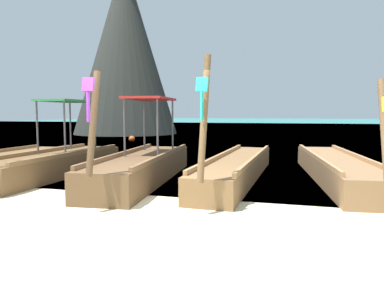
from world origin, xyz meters
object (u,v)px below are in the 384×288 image
at_px(longtail_boat_yellow_ribbon, 336,169).
at_px(longtail_boat_orange_ribbon, 55,163).
at_px(longtail_boat_pink_ribbon, 0,162).
at_px(longtail_boat_violet_ribbon, 143,166).
at_px(karst_rock, 123,50).
at_px(longtail_boat_turquoise_ribbon, 237,168).
at_px(mooring_buoy_near, 132,139).

bearing_deg(longtail_boat_yellow_ribbon, longtail_boat_orange_ribbon, -169.23).
height_order(longtail_boat_pink_ribbon, longtail_boat_violet_ribbon, longtail_boat_violet_ribbon).
xyz_separation_m(longtail_boat_violet_ribbon, karst_rock, (-10.28, 19.95, 6.77)).
bearing_deg(longtail_boat_orange_ribbon, longtail_boat_turquoise_ribbon, 9.48).
bearing_deg(longtail_boat_turquoise_ribbon, longtail_boat_violet_ribbon, -159.43).
distance_m(longtail_boat_yellow_ribbon, karst_rock, 24.84).
bearing_deg(longtail_boat_violet_ribbon, longtail_boat_orange_ribbon, 179.21).
distance_m(longtail_boat_orange_ribbon, karst_rock, 22.38).
bearing_deg(longtail_boat_orange_ribbon, mooring_buoy_near, 104.74).
bearing_deg(longtail_boat_turquoise_ribbon, karst_rock, 123.42).
relative_size(longtail_boat_orange_ribbon, karst_rock, 0.40).
height_order(longtail_boat_pink_ribbon, longtail_boat_yellow_ribbon, longtail_boat_pink_ribbon).
height_order(longtail_boat_yellow_ribbon, mooring_buoy_near, longtail_boat_yellow_ribbon).
relative_size(longtail_boat_violet_ribbon, longtail_boat_turquoise_ribbon, 0.86).
xyz_separation_m(longtail_boat_pink_ribbon, karst_rock, (-5.36, 19.50, 6.92)).
height_order(longtail_boat_turquoise_ribbon, longtail_boat_yellow_ribbon, longtail_boat_turquoise_ribbon).
bearing_deg(mooring_buoy_near, longtail_boat_pink_ribbon, -86.06).
bearing_deg(mooring_buoy_near, longtail_boat_violet_ribbon, -63.75).
xyz_separation_m(longtail_boat_yellow_ribbon, mooring_buoy_near, (-10.50, 10.07, -0.11)).
height_order(longtail_boat_pink_ribbon, mooring_buoy_near, longtail_boat_pink_ribbon).
relative_size(longtail_boat_yellow_ribbon, karst_rock, 0.47).
xyz_separation_m(longtail_boat_violet_ribbon, longtail_boat_yellow_ribbon, (4.82, 1.46, -0.08)).
bearing_deg(mooring_buoy_near, longtail_boat_orange_ribbon, -75.26).
height_order(longtail_boat_orange_ribbon, longtail_boat_violet_ribbon, longtail_boat_orange_ribbon).
distance_m(longtail_boat_violet_ribbon, longtail_boat_turquoise_ribbon, 2.47).
relative_size(longtail_boat_turquoise_ribbon, mooring_buoy_near, 18.31).
height_order(longtail_boat_orange_ribbon, mooring_buoy_near, longtail_boat_orange_ribbon).
height_order(longtail_boat_violet_ribbon, longtail_boat_turquoise_ribbon, longtail_boat_turquoise_ribbon).
xyz_separation_m(longtail_boat_orange_ribbon, mooring_buoy_near, (-3.02, 11.49, -0.18)).
distance_m(longtail_boat_pink_ribbon, mooring_buoy_near, 11.10).
distance_m(longtail_boat_pink_ribbon, longtail_boat_orange_ribbon, 2.30).
distance_m(longtail_boat_pink_ribbon, karst_rock, 21.37).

